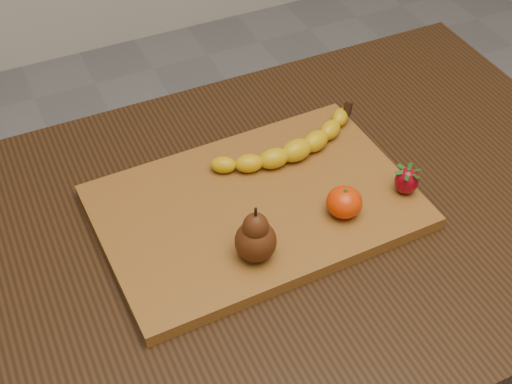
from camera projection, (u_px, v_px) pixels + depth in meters
name	position (u px, v px, depth m)	size (l,w,h in m)	color
table	(297.00, 255.00, 1.11)	(1.00, 0.70, 0.76)	black
cutting_board	(256.00, 207.00, 1.03)	(0.45, 0.30, 0.02)	brown
banana	(296.00, 150.00, 1.08)	(0.22, 0.06, 0.03)	#D0A409
pear	(256.00, 233.00, 0.92)	(0.06, 0.06, 0.09)	#46200B
mandarin	(344.00, 202.00, 1.00)	(0.05, 0.05, 0.04)	red
strawberry	(407.00, 180.00, 1.03)	(0.04, 0.04, 0.04)	maroon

